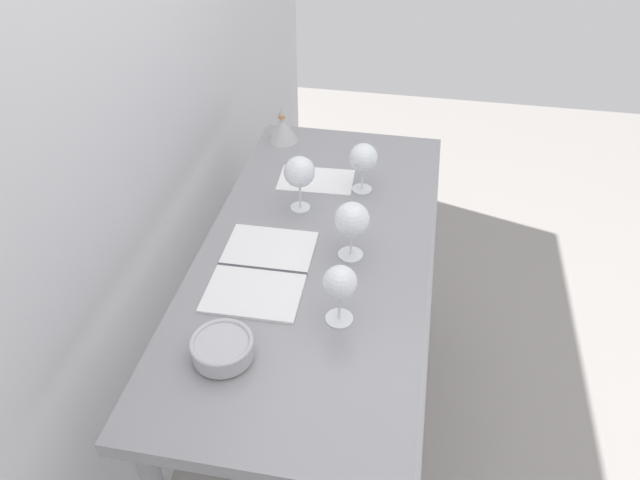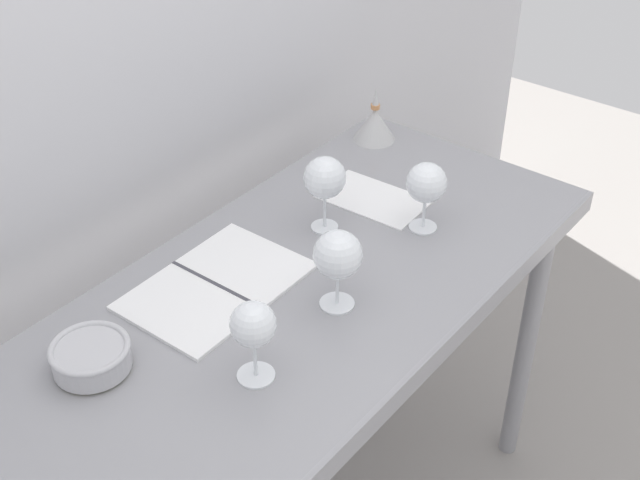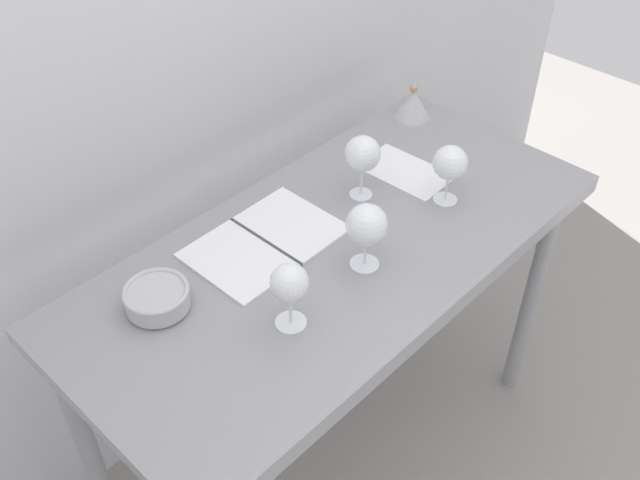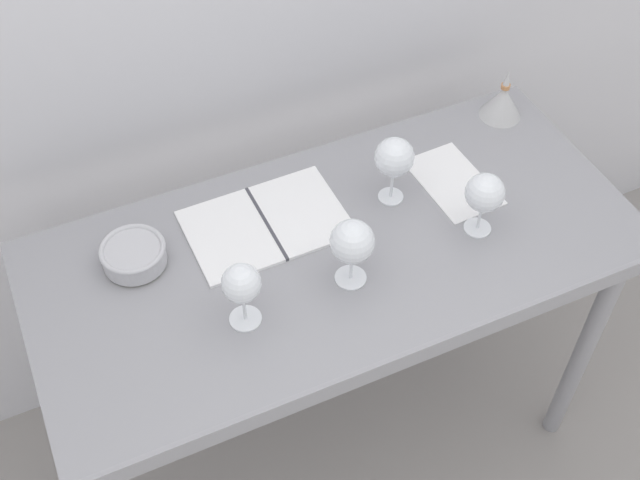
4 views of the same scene
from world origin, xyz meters
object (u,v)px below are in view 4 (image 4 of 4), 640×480
(wine_glass_near_center, at_px, (352,243))
(wine_glass_far_right, at_px, (394,158))
(wine_glass_near_left, at_px, (242,285))
(tasting_sheet_lower, at_px, (453,182))
(tasting_bowl, at_px, (134,255))
(open_notebook, at_px, (266,223))
(wine_glass_near_right, at_px, (485,194))
(decanter_funnel, at_px, (502,101))

(wine_glass_near_center, xyz_separation_m, wine_glass_far_right, (0.20, 0.18, 0.01))
(wine_glass_far_right, bearing_deg, wine_glass_near_left, -156.67)
(tasting_sheet_lower, relative_size, tasting_bowl, 1.66)
(wine_glass_near_center, xyz_separation_m, tasting_sheet_lower, (0.36, 0.17, -0.12))
(tasting_sheet_lower, bearing_deg, wine_glass_far_right, 170.86)
(open_notebook, height_order, tasting_sheet_lower, open_notebook)
(wine_glass_near_center, relative_size, wine_glass_near_right, 1.05)
(tasting_sheet_lower, relative_size, decanter_funnel, 1.70)
(wine_glass_near_right, xyz_separation_m, wine_glass_far_right, (-0.14, 0.17, 0.01))
(tasting_sheet_lower, bearing_deg, tasting_bowl, 172.13)
(wine_glass_near_right, xyz_separation_m, wine_glass_near_left, (-0.58, -0.02, 0.00))
(wine_glass_far_right, relative_size, decanter_funnel, 1.24)
(wine_glass_near_center, height_order, wine_glass_far_right, wine_glass_far_right)
(decanter_funnel, bearing_deg, wine_glass_near_center, -150.84)
(wine_glass_near_right, relative_size, tasting_bowl, 1.12)
(tasting_sheet_lower, bearing_deg, wine_glass_near_right, -102.78)
(wine_glass_near_center, xyz_separation_m, wine_glass_near_right, (0.33, 0.01, -0.00))
(wine_glass_near_left, relative_size, open_notebook, 0.44)
(wine_glass_near_right, relative_size, tasting_sheet_lower, 0.67)
(wine_glass_far_right, distance_m, tasting_sheet_lower, 0.21)
(tasting_bowl, bearing_deg, open_notebook, -1.92)
(wine_glass_near_center, xyz_separation_m, wine_glass_near_left, (-0.25, -0.01, -0.00))
(open_notebook, relative_size, tasting_bowl, 2.53)
(wine_glass_far_right, xyz_separation_m, open_notebook, (-0.31, 0.04, -0.12))
(wine_glass_near_center, bearing_deg, wine_glass_far_right, 43.24)
(wine_glass_near_right, height_order, wine_glass_near_left, same)
(wine_glass_near_right, distance_m, tasting_sheet_lower, 0.19)
(wine_glass_far_right, xyz_separation_m, decanter_funnel, (0.41, 0.15, -0.08))
(open_notebook, distance_m, tasting_sheet_lower, 0.47)
(tasting_sheet_lower, xyz_separation_m, decanter_funnel, (0.24, 0.17, 0.04))
(wine_glass_near_center, relative_size, tasting_sheet_lower, 0.70)
(wine_glass_near_left, height_order, tasting_bowl, wine_glass_near_left)
(open_notebook, distance_m, tasting_bowl, 0.31)
(wine_glass_near_right, distance_m, open_notebook, 0.50)
(tasting_sheet_lower, bearing_deg, wine_glass_near_center, -157.95)
(wine_glass_far_right, height_order, open_notebook, wine_glass_far_right)
(wine_glass_near_left, xyz_separation_m, tasting_sheet_lower, (0.61, 0.17, -0.12))
(wine_glass_far_right, bearing_deg, wine_glass_near_right, -51.90)
(wine_glass_near_right, distance_m, tasting_bowl, 0.79)
(decanter_funnel, bearing_deg, tasting_bowl, -174.41)
(wine_glass_far_right, height_order, decanter_funnel, wine_glass_far_right)
(wine_glass_far_right, xyz_separation_m, wine_glass_near_left, (-0.45, -0.19, -0.01))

